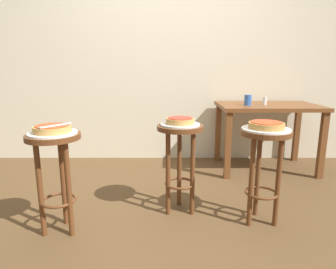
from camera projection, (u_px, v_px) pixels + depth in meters
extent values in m
plane|color=brown|center=(167.00, 222.00, 2.18)|extent=(6.00, 6.00, 0.00)
cube|color=beige|center=(167.00, 35.00, 3.46)|extent=(6.00, 0.10, 3.00)
cylinder|color=#5B3319|center=(52.00, 137.00, 1.91)|extent=(0.35, 0.35, 0.03)
cylinder|color=#5B3319|center=(62.00, 181.00, 2.09)|extent=(0.04, 0.04, 0.66)
cylinder|color=#5B3319|center=(39.00, 190.00, 1.93)|extent=(0.04, 0.04, 0.66)
cylinder|color=#5B3319|center=(68.00, 190.00, 1.93)|extent=(0.04, 0.04, 0.66)
torus|color=#5B3319|center=(58.00, 200.00, 2.01)|extent=(0.24, 0.24, 0.02)
cylinder|color=silver|center=(52.00, 133.00, 1.90)|extent=(0.31, 0.31, 0.01)
cylinder|color=tan|center=(51.00, 129.00, 1.90)|extent=(0.24, 0.24, 0.04)
cylinder|color=red|center=(51.00, 126.00, 1.89)|extent=(0.21, 0.21, 0.01)
cylinder|color=#5B3319|center=(265.00, 132.00, 2.04)|extent=(0.35, 0.35, 0.03)
cylinder|color=#5B3319|center=(257.00, 174.00, 2.22)|extent=(0.04, 0.04, 0.66)
cylinder|color=#5B3319|center=(250.00, 182.00, 2.06)|extent=(0.04, 0.04, 0.66)
cylinder|color=#5B3319|center=(277.00, 182.00, 2.06)|extent=(0.04, 0.04, 0.66)
torus|color=#5B3319|center=(260.00, 192.00, 2.14)|extent=(0.24, 0.24, 0.02)
cylinder|color=silver|center=(265.00, 129.00, 2.03)|extent=(0.33, 0.33, 0.01)
cylinder|color=#B78442|center=(265.00, 125.00, 2.03)|extent=(0.24, 0.24, 0.04)
cylinder|color=red|center=(265.00, 122.00, 2.02)|extent=(0.21, 0.21, 0.01)
cylinder|color=#5B3319|center=(179.00, 127.00, 2.21)|extent=(0.35, 0.35, 0.03)
cylinder|color=#5B3319|center=(178.00, 167.00, 2.39)|extent=(0.04, 0.04, 0.66)
cylinder|color=#5B3319|center=(167.00, 174.00, 2.23)|extent=(0.04, 0.04, 0.66)
cylinder|color=#5B3319|center=(192.00, 174.00, 2.23)|extent=(0.04, 0.04, 0.66)
torus|color=#5B3319|center=(179.00, 183.00, 2.30)|extent=(0.24, 0.24, 0.02)
cylinder|color=silver|center=(179.00, 124.00, 2.20)|extent=(0.30, 0.30, 0.01)
cylinder|color=tan|center=(179.00, 121.00, 2.20)|extent=(0.21, 0.21, 0.04)
cylinder|color=red|center=(179.00, 118.00, 2.19)|extent=(0.19, 0.19, 0.01)
cube|color=brown|center=(267.00, 106.00, 3.20)|extent=(1.06, 0.71, 0.04)
cube|color=brown|center=(227.00, 146.00, 2.98)|extent=(0.06, 0.06, 0.69)
cube|color=brown|center=(321.00, 146.00, 2.98)|extent=(0.06, 0.06, 0.69)
cube|color=brown|center=(217.00, 133.00, 3.57)|extent=(0.06, 0.06, 0.69)
cube|color=brown|center=(295.00, 133.00, 3.58)|extent=(0.06, 0.06, 0.69)
cylinder|color=#3360B2|center=(247.00, 100.00, 3.10)|extent=(0.08, 0.08, 0.11)
cylinder|color=white|center=(264.00, 101.00, 3.13)|extent=(0.04, 0.04, 0.08)
cube|color=silver|center=(54.00, 125.00, 1.87)|extent=(0.16, 0.18, 0.01)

